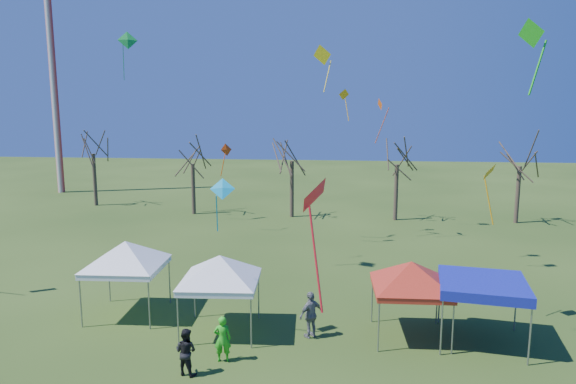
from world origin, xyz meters
name	(u,v)px	position (x,y,z in m)	size (l,w,h in m)	color
ground	(290,362)	(0.00, 0.00, 0.00)	(140.00, 140.00, 0.00)	#284114
radio_mast	(53,72)	(-28.00, 34.00, 12.50)	(0.70, 0.70, 25.00)	silver
tree_0	(92,135)	(-20.85, 27.38, 6.49)	(3.83, 3.83, 8.44)	#3D2D21
tree_1	(192,146)	(-10.77, 24.65, 5.79)	(3.42, 3.42, 7.54)	#3D2D21
tree_2	(292,141)	(-2.37, 24.38, 6.29)	(3.71, 3.71, 8.18)	#3D2D21
tree_3	(398,144)	(6.03, 24.04, 6.08)	(3.59, 3.59, 7.91)	#3D2D21
tree_4	(521,146)	(15.36, 24.00, 6.06)	(3.58, 3.58, 7.89)	#3D2D21
tent_white_west	(125,246)	(-7.49, 3.47, 3.09)	(4.34, 4.34, 3.83)	gray
tent_white_mid	(220,261)	(-3.04, 2.18, 2.99)	(4.19, 4.19, 3.70)	gray
tent_red	(412,267)	(4.47, 2.49, 2.89)	(4.07, 4.07, 3.59)	gray
tent_blue	(483,285)	(7.13, 2.32, 2.30)	(3.63, 3.63, 2.50)	gray
person_dark	(186,352)	(-3.43, -1.23, 0.82)	(0.79, 0.62, 1.63)	black
person_grey	(311,315)	(0.61, 2.08, 0.93)	(1.09, 0.46, 1.87)	slate
person_green	(222,339)	(-2.41, -0.20, 0.84)	(0.62, 0.40, 1.69)	green
kite_11	(323,55)	(0.34, 17.08, 12.30)	(1.53, 1.31, 3.06)	yellow
kite_1	(222,189)	(-2.72, 1.54, 5.97)	(1.05, 0.83, 2.08)	#0D9AC6
kite_13	(226,150)	(-6.49, 18.69, 5.95)	(0.90, 0.90, 2.36)	#E1440B
kite_19	(344,95)	(1.75, 18.68, 9.78)	(0.87, 0.75, 2.19)	#F4AB19
kite_2	(128,40)	(-14.09, 20.35, 13.80)	(1.56, 1.21, 3.56)	#169531
kite_22	(381,106)	(4.17, 17.77, 9.07)	(0.90, 1.01, 2.98)	#F4520C
kite_17	(489,173)	(7.62, 4.25, 6.36)	(0.90, 1.00, 2.58)	orange
kite_27	(532,34)	(6.95, -1.53, 11.01)	(0.79, 0.93, 2.14)	green
kite_5	(313,197)	(1.05, -4.93, 6.88)	(1.03, 1.26, 3.50)	red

